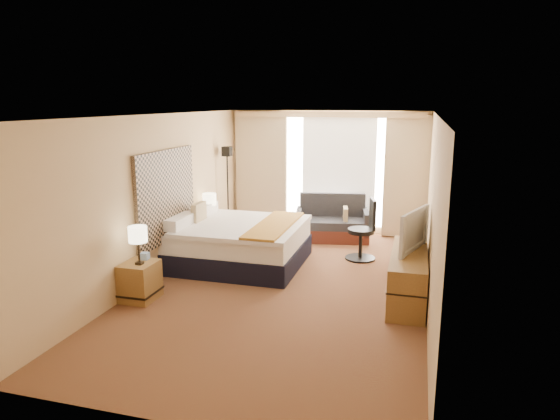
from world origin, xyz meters
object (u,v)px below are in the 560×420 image
(media_dresser, at_px, (408,276))
(loveseat, at_px, (332,225))
(desk_chair, at_px, (364,233))
(television, at_px, (407,229))
(bed, at_px, (239,243))
(nightstand_left, at_px, (140,281))
(nightstand_right, at_px, (210,236))
(lamp_right, at_px, (209,200))
(lamp_left, at_px, (138,235))
(floor_lamp, at_px, (227,174))

(media_dresser, bearing_deg, loveseat, 118.94)
(desk_chair, xyz_separation_m, television, (0.77, -1.55, 0.51))
(loveseat, height_order, television, television)
(loveseat, bearing_deg, bed, -132.92)
(nightstand_left, xyz_separation_m, loveseat, (2.11, 3.93, 0.03))
(desk_chair, bearing_deg, nightstand_right, 170.01)
(desk_chair, relative_size, lamp_right, 2.04)
(lamp_left, bearing_deg, nightstand_right, 91.04)
(lamp_left, height_order, television, television)
(nightstand_left, relative_size, lamp_left, 1.00)
(loveseat, relative_size, lamp_right, 2.92)
(lamp_right, relative_size, television, 0.52)
(floor_lamp, bearing_deg, lamp_left, -88.78)
(lamp_right, bearing_deg, lamp_left, -88.52)
(nightstand_right, relative_size, loveseat, 0.35)
(floor_lamp, bearing_deg, desk_chair, -15.25)
(media_dresser, bearing_deg, nightstand_left, -164.16)
(bed, height_order, loveseat, bed)
(media_dresser, height_order, floor_lamp, floor_lamp)
(lamp_right, height_order, television, television)
(nightstand_right, bearing_deg, floor_lamp, 91.65)
(nightstand_right, height_order, media_dresser, media_dresser)
(television, bearing_deg, desk_chair, 45.24)
(bed, xyz_separation_m, floor_lamp, (-0.84, 1.64, 0.95))
(desk_chair, bearing_deg, nightstand_left, -151.28)
(loveseat, distance_m, floor_lamp, 2.40)
(nightstand_right, height_order, lamp_left, lamp_left)
(nightstand_right, xyz_separation_m, loveseat, (2.11, 1.43, 0.03))
(floor_lamp, xyz_separation_m, lamp_right, (0.01, -0.97, -0.37))
(bed, xyz_separation_m, loveseat, (1.30, 2.03, -0.08))
(television, bearing_deg, lamp_left, 128.02)
(nightstand_right, bearing_deg, loveseat, 34.26)
(loveseat, xyz_separation_m, lamp_left, (-2.06, -3.99, 0.67))
(nightstand_right, bearing_deg, television, -19.64)
(nightstand_left, relative_size, bed, 0.26)
(media_dresser, distance_m, desk_chair, 1.89)
(loveseat, distance_m, desk_chair, 1.43)
(lamp_left, relative_size, lamp_right, 1.01)
(loveseat, relative_size, television, 1.53)
(bed, distance_m, television, 2.99)
(nightstand_right, distance_m, floor_lamp, 1.49)
(desk_chair, xyz_separation_m, lamp_right, (-2.90, -0.17, 0.48))
(loveseat, bearing_deg, lamp_right, -157.81)
(nightstand_left, distance_m, lamp_right, 2.67)
(bed, height_order, television, television)
(lamp_left, xyz_separation_m, lamp_right, (-0.07, 2.63, -0.01))
(nightstand_left, bearing_deg, desk_chair, 43.65)
(media_dresser, xyz_separation_m, television, (-0.05, 0.15, 0.65))
(loveseat, bearing_deg, nightstand_left, -128.55)
(media_dresser, height_order, television, television)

